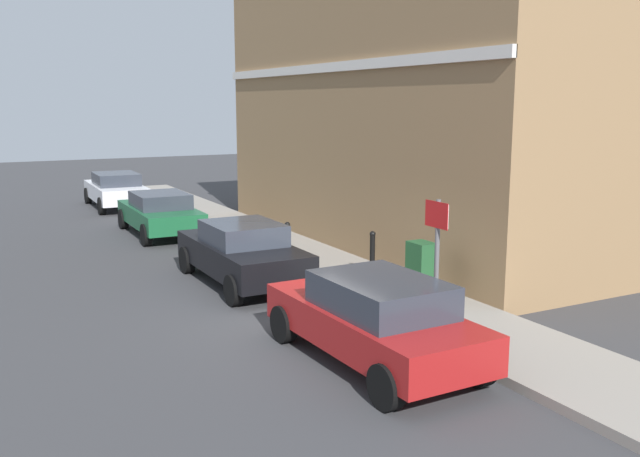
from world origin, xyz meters
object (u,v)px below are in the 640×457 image
at_px(car_green, 160,212).
at_px(car_white, 116,189).
at_px(bollard_far_kerb, 287,242).
at_px(car_black, 242,252).
at_px(utility_cabinet, 421,273).
at_px(street_sign, 437,247).
at_px(bollard_near_cabinet, 372,252).
at_px(car_red, 375,318).

xyz_separation_m(car_green, car_white, (-0.00, 6.32, 0.02)).
relative_size(car_white, bollard_far_kerb, 4.16).
xyz_separation_m(car_black, utility_cabinet, (2.51, -3.26, -0.05)).
xyz_separation_m(car_white, street_sign, (1.49, -18.12, 0.95)).
bearing_deg(car_green, street_sign, -172.08).
bearing_deg(street_sign, car_black, 105.72).
bearing_deg(car_black, car_green, 0.27).
relative_size(bollard_near_cabinet, bollard_far_kerb, 1.00).
bearing_deg(utility_cabinet, car_red, -138.37).
height_order(car_black, bollard_far_kerb, car_black).
height_order(car_white, utility_cabinet, car_white).
bearing_deg(car_black, bollard_far_kerb, -64.10).
distance_m(car_white, bollard_far_kerb, 12.38).
xyz_separation_m(car_red, bollard_far_kerb, (1.43, 6.19, -0.03)).
xyz_separation_m(car_green, utility_cabinet, (2.56, -9.93, -0.01)).
height_order(car_green, bollard_far_kerb, car_green).
relative_size(utility_cabinet, bollard_near_cabinet, 1.11).
bearing_deg(car_white, car_black, -178.58).
height_order(car_green, car_white, car_white).
distance_m(car_black, car_white, 12.99).
xyz_separation_m(car_black, car_green, (-0.05, 6.67, -0.03)).
relative_size(utility_cabinet, bollard_far_kerb, 1.11).
distance_m(car_red, car_black, 5.48).
height_order(car_black, car_green, car_black).
bearing_deg(car_green, car_black, -178.88).
xyz_separation_m(car_white, bollard_near_cabinet, (2.66, -14.28, -0.01)).
distance_m(bollard_near_cabinet, street_sign, 4.12).
xyz_separation_m(car_green, street_sign, (1.49, -11.79, 0.97)).
bearing_deg(car_red, car_green, -1.18).
bearing_deg(street_sign, bollard_near_cabinet, 73.04).
height_order(utility_cabinet, bollard_far_kerb, utility_cabinet).
bearing_deg(bollard_near_cabinet, car_green, 108.48).
distance_m(car_black, bollard_near_cabinet, 2.91).
distance_m(car_green, street_sign, 11.93).
height_order(car_black, street_sign, street_sign).
xyz_separation_m(car_black, bollard_near_cabinet, (2.61, -1.29, -0.02)).
relative_size(car_black, bollard_far_kerb, 4.03).
relative_size(car_red, bollard_near_cabinet, 4.02).
xyz_separation_m(car_green, bollard_near_cabinet, (2.66, -7.96, 0.01)).
distance_m(car_black, bollard_far_kerb, 1.61).
distance_m(car_green, bollard_far_kerb, 6.15).
distance_m(car_red, car_green, 12.15).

